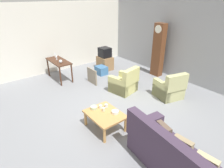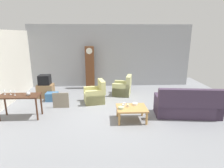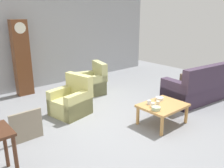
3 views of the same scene
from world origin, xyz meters
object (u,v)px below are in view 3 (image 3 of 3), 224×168
(cup_cream_tall, at_px, (158,103))
(bowl_shallow_green, at_px, (156,108))
(coffee_table_wood, at_px, (163,107))
(bowl_white_stacked, at_px, (159,99))
(framed_picture_leaning, at_px, (27,126))
(armchair_olive_far, at_px, (91,83))
(cup_white_porcelain, at_px, (153,105))
(armchair_olive_near, at_px, (72,102))
(couch_floral, at_px, (200,88))
(grandfather_clock, at_px, (22,58))
(cup_blue_rimmed, at_px, (149,102))

(cup_cream_tall, xyz_separation_m, bowl_shallow_green, (-0.23, -0.14, -0.01))
(coffee_table_wood, xyz_separation_m, bowl_shallow_green, (-0.35, -0.10, 0.10))
(coffee_table_wood, distance_m, bowl_white_stacked, 0.28)
(framed_picture_leaning, distance_m, cup_cream_tall, 2.66)
(armchair_olive_far, xyz_separation_m, cup_white_porcelain, (-0.28, -2.58, 0.18))
(armchair_olive_near, height_order, cup_cream_tall, armchair_olive_near)
(cup_white_porcelain, bearing_deg, cup_cream_tall, -4.06)
(framed_picture_leaning, bearing_deg, coffee_table_wood, -25.80)
(armchair_olive_near, distance_m, bowl_shallow_green, 2.03)
(armchair_olive_near, height_order, framed_picture_leaning, armchair_olive_near)
(cup_white_porcelain, xyz_separation_m, bowl_white_stacked, (0.41, 0.16, -0.01))
(bowl_white_stacked, bearing_deg, cup_white_porcelain, -159.25)
(framed_picture_leaning, xyz_separation_m, bowl_white_stacked, (2.65, -1.00, 0.19))
(couch_floral, bearing_deg, framed_picture_leaning, 167.51)
(coffee_table_wood, distance_m, bowl_shallow_green, 0.37)
(grandfather_clock, bearing_deg, bowl_shallow_green, -73.09)
(armchair_olive_near, height_order, grandfather_clock, grandfather_clock)
(couch_floral, height_order, framed_picture_leaning, couch_floral)
(armchair_olive_far, distance_m, bowl_shallow_green, 2.76)
(couch_floral, height_order, grandfather_clock, grandfather_clock)
(grandfather_clock, xyz_separation_m, cup_cream_tall, (1.42, -3.78, -0.59))
(cup_blue_rimmed, bearing_deg, coffee_table_wood, -43.21)
(cup_white_porcelain, distance_m, cup_blue_rimmed, 0.15)
(bowl_white_stacked, bearing_deg, armchair_olive_far, 93.19)
(cup_blue_rimmed, bearing_deg, cup_cream_tall, -57.43)
(armchair_olive_near, bearing_deg, bowl_white_stacked, -47.93)
(cup_white_porcelain, bearing_deg, bowl_shallow_green, -118.28)
(couch_floral, distance_m, grandfather_clock, 5.06)
(couch_floral, distance_m, armchair_olive_far, 3.08)
(armchair_olive_near, distance_m, framed_picture_leaning, 1.38)
(coffee_table_wood, distance_m, framed_picture_leaning, 2.78)
(grandfather_clock, height_order, framed_picture_leaning, grandfather_clock)
(coffee_table_wood, xyz_separation_m, framed_picture_leaning, (-2.50, 1.21, -0.09))
(armchair_olive_near, distance_m, armchair_olive_far, 1.53)
(cup_blue_rimmed, bearing_deg, bowl_shallow_green, -113.97)
(framed_picture_leaning, bearing_deg, armchair_olive_far, 29.48)
(armchair_olive_near, xyz_separation_m, bowl_white_stacked, (1.37, -1.51, 0.17))
(cup_white_porcelain, relative_size, cup_blue_rimmed, 1.03)
(cup_cream_tall, bearing_deg, couch_floral, 4.99)
(cup_blue_rimmed, distance_m, bowl_shallow_green, 0.33)
(framed_picture_leaning, bearing_deg, grandfather_clock, 69.77)
(cup_cream_tall, relative_size, bowl_shallow_green, 0.50)
(grandfather_clock, xyz_separation_m, bowl_shallow_green, (1.19, -3.92, -0.60))
(cup_cream_tall, bearing_deg, cup_blue_rimmed, 122.57)
(coffee_table_wood, relative_size, bowl_white_stacked, 5.41)
(framed_picture_leaning, bearing_deg, bowl_white_stacked, -20.62)
(cup_white_porcelain, height_order, bowl_shallow_green, cup_white_porcelain)
(armchair_olive_far, distance_m, cup_white_porcelain, 2.60)
(armchair_olive_near, xyz_separation_m, bowl_shallow_green, (0.87, -1.82, 0.18))
(framed_picture_leaning, bearing_deg, bowl_shallow_green, -31.23)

